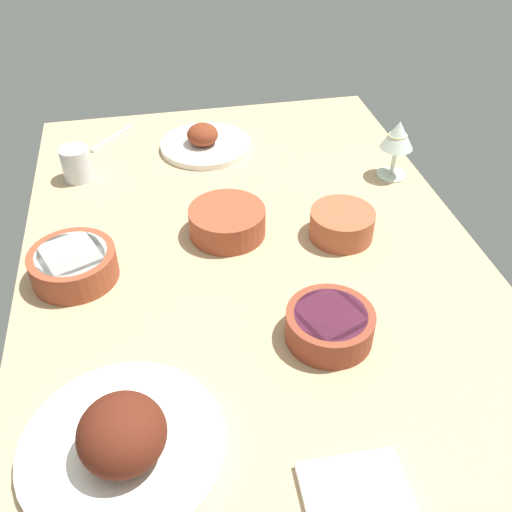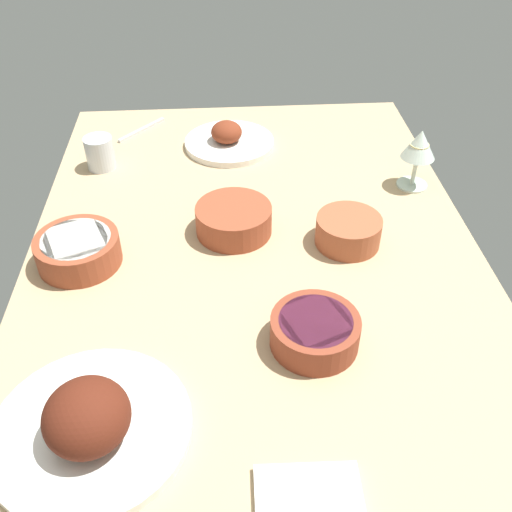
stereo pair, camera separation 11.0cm
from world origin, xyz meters
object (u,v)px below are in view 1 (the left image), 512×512
Objects in this scene: bowl_sauce at (227,221)px; plate_near_viewer at (205,142)px; bowl_onions at (330,324)px; plate_far_side at (123,440)px; fork_loose at (113,138)px; water_tumbler at (76,164)px; wine_glass at (398,138)px; bowl_cream at (73,264)px; bowl_potatoes at (342,223)px.

plate_near_viewer is at bearing -0.21° from bowl_sauce.
plate_near_viewer is 1.54× the size of bowl_onions.
fork_loose is at bearing 0.48° from plate_far_side.
plate_far_side is 3.68× the size of water_tumbler.
plate_far_side is 52.13cm from bowl_sauce.
wine_glass is (14.66, -41.68, 6.73)cm from bowl_sauce.
bowl_cream is 1.02× the size of bowl_sauce.
bowl_sauce is (-36.42, 0.14, 1.46)cm from plate_near_viewer.
water_tumbler is at bearing 1.09° from bowl_cream.
plate_far_side is 1.80× the size of bowl_cream.
fork_loose is (18.07, -8.00, -3.51)cm from water_tumbler.
bowl_cream is 1.14× the size of wine_glass.
plate_near_viewer is 47.61cm from wine_glass.
bowl_sauce is at bearing -24.96° from plate_far_side.
bowl_potatoes is at bearing -46.87° from plate_far_side.
fork_loose is (93.38, 0.78, -2.99)cm from plate_far_side.
bowl_potatoes is at bearing 82.83° from fork_loose.
bowl_onions is 1.05× the size of wine_glass.
bowl_potatoes is at bearing -103.56° from bowl_sauce.
plate_far_side reaches higher than fork_loose.
bowl_sauce is 51.52cm from fork_loose.
bowl_sauce reaches higher than fork_loose.
bowl_cream is at bearing 104.61° from bowl_sauce.
water_tumbler is (33.51, 53.40, 0.71)cm from bowl_potatoes.
plate_far_side is 61.14cm from bowl_potatoes.
plate_far_side reaches higher than bowl_sauce.
plate_near_viewer is 0.79× the size of plate_far_side.
fork_loose is (9.70, 22.91, -1.34)cm from plate_near_viewer.
bowl_potatoes is (26.34, -10.67, 0.25)cm from bowl_onions.
plate_far_side reaches higher than bowl_potatoes.
bowl_onions is 0.92× the size of bowl_cream.
bowl_cream is at bearing 60.33° from bowl_onions.
wine_glass is 1.79× the size of water_tumbler.
fork_loose is at bearing 41.35° from bowl_potatoes.
plate_far_side is at bearing 114.48° from bowl_onions.
bowl_sauce is (31.80, 11.96, 0.24)cm from bowl_onions.
bowl_sauce is at bearing 20.61° from bowl_onions.
water_tumbler reaches higher than bowl_onions.
wine_glass is (46.46, -29.72, 6.97)cm from bowl_onions.
wine_glass reaches higher than fork_loose.
bowl_onions is 28.42cm from bowl_potatoes.
wine_glass reaches higher than bowl_potatoes.
plate_far_side reaches higher than water_tumbler.
bowl_onions is at bearing -119.67° from bowl_cream.
plate_near_viewer is 47.56cm from bowl_potatoes.
bowl_sauce is at bearing 67.76° from fork_loose.
bowl_onions is 33.97cm from bowl_sauce.
bowl_cream is 31.10cm from bowl_sauce.
water_tumbler is at bearing 6.65° from plate_far_side.
wine_glass reaches higher than plate_near_viewer.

